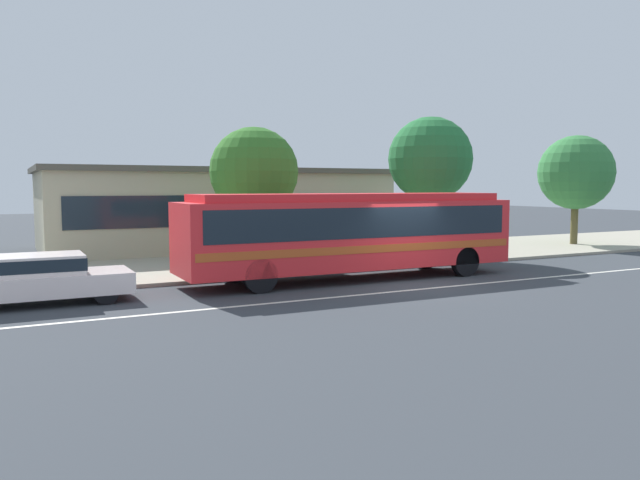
% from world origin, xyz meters
% --- Properties ---
extents(ground_plane, '(120.00, 120.00, 0.00)m').
position_xyz_m(ground_plane, '(0.00, 0.00, 0.00)').
color(ground_plane, '#353A40').
extents(sidewalk_slab, '(60.00, 8.00, 0.12)m').
position_xyz_m(sidewalk_slab, '(0.00, 7.19, 0.06)').
color(sidewalk_slab, '#A49D8A').
rests_on(sidewalk_slab, ground_plane).
extents(lane_stripe_center, '(56.00, 0.16, 0.01)m').
position_xyz_m(lane_stripe_center, '(0.00, -0.80, 0.00)').
color(lane_stripe_center, silver).
rests_on(lane_stripe_center, ground_plane).
extents(transit_bus, '(11.28, 2.64, 2.81)m').
position_xyz_m(transit_bus, '(-1.23, 1.84, 1.64)').
color(transit_bus, red).
rests_on(transit_bus, ground_plane).
extents(sedan_behind_bus, '(4.40, 1.83, 1.29)m').
position_xyz_m(sedan_behind_bus, '(-10.57, 1.83, 0.72)').
color(sedan_behind_bus, white).
rests_on(sedan_behind_bus, ground_plane).
extents(pedestrian_waiting_near_sign, '(0.46, 0.46, 1.73)m').
position_xyz_m(pedestrian_waiting_near_sign, '(-2.08, 4.14, 1.13)').
color(pedestrian_waiting_near_sign, '#726651').
rests_on(pedestrian_waiting_near_sign, sidewalk_slab).
extents(bus_stop_sign, '(0.14, 0.44, 2.53)m').
position_xyz_m(bus_stop_sign, '(2.24, 3.84, 1.74)').
color(bus_stop_sign, gray).
rests_on(bus_stop_sign, sidewalk_slab).
extents(street_tree_near_stop, '(3.29, 3.29, 5.12)m').
position_xyz_m(street_tree_near_stop, '(-2.97, 6.04, 3.58)').
color(street_tree_near_stop, brown).
rests_on(street_tree_near_stop, sidewalk_slab).
extents(street_tree_mid_block, '(3.52, 3.52, 5.83)m').
position_xyz_m(street_tree_mid_block, '(4.71, 5.50, 4.17)').
color(street_tree_mid_block, brown).
rests_on(street_tree_mid_block, sidewalk_slab).
extents(street_tree_far_end, '(3.72, 3.72, 5.48)m').
position_xyz_m(street_tree_far_end, '(14.47, 6.34, 3.73)').
color(street_tree_far_end, brown).
rests_on(street_tree_far_end, sidewalk_slab).
extents(station_building, '(16.31, 8.59, 3.89)m').
position_xyz_m(station_building, '(-2.00, 14.14, 1.95)').
color(station_building, '#A6A287').
rests_on(station_building, ground_plane).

